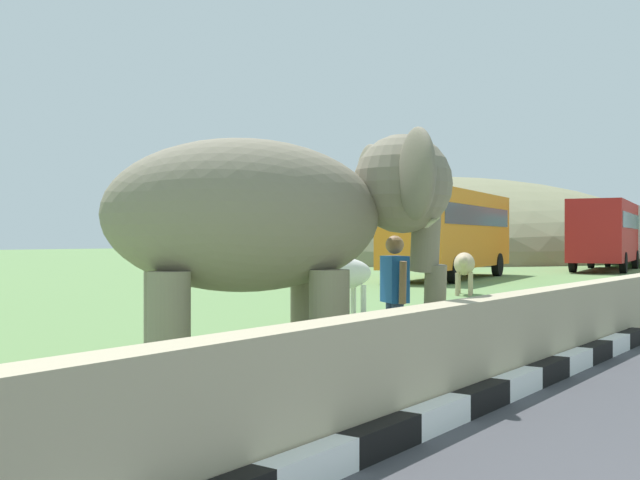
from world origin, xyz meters
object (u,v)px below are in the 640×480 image
at_px(cow_mid, 464,265).
at_px(elephant, 277,219).
at_px(bus_red, 606,230).
at_px(bus_orange, 450,228).
at_px(bus_white, 631,232).
at_px(person_handler, 395,294).
at_px(cow_near, 339,275).

bearing_deg(cow_mid, elephant, -162.97).
bearing_deg(elephant, bus_red, 9.80).
relative_size(bus_orange, bus_white, 1.10).
distance_m(bus_red, cow_mid, 20.61).
distance_m(bus_red, bus_white, 8.36).
relative_size(person_handler, cow_near, 0.87).
height_order(bus_red, bus_white, same).
relative_size(cow_near, cow_mid, 1.01).
distance_m(elephant, bus_orange, 23.52).
xyz_separation_m(bus_red, cow_near, (-27.88, -2.33, -1.21)).
xyz_separation_m(person_handler, bus_white, (41.05, 7.31, 1.15)).
bearing_deg(bus_white, elephant, -171.01).
bearing_deg(bus_red, bus_orange, 167.77).
bearing_deg(bus_orange, cow_near, -161.82).
bearing_deg(bus_orange, elephant, -158.42).
height_order(person_handler, bus_red, bus_red).
distance_m(bus_white, cow_near, 36.36).
xyz_separation_m(bus_white, cow_near, (-36.20, -3.16, -1.21)).
xyz_separation_m(bus_orange, cow_mid, (-7.99, -4.40, -1.21)).
distance_m(elephant, person_handler, 1.97).
bearing_deg(cow_mid, bus_orange, 28.82).
bearing_deg(cow_mid, cow_near, -174.97).
bearing_deg(person_handler, elephant, 161.41).
relative_size(bus_white, cow_mid, 4.89).
bearing_deg(elephant, bus_white, 8.99).
xyz_separation_m(bus_white, cow_mid, (-28.82, -2.51, -1.21)).
bearing_deg(cow_mid, bus_red, 4.70).
xyz_separation_m(person_handler, bus_red, (32.72, 6.49, 1.16)).
distance_m(person_handler, bus_white, 41.71).
relative_size(bus_white, cow_near, 4.86).
height_order(cow_near, cow_mid, same).
bearing_deg(bus_red, person_handler, -168.78).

